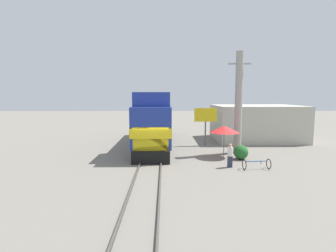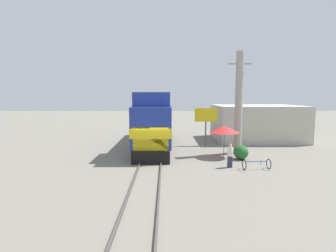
{
  "view_description": "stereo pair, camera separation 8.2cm",
  "coord_description": "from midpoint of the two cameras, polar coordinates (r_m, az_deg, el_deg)",
  "views": [
    {
      "loc": [
        0.95,
        -18.66,
        4.71
      ],
      "look_at": [
        1.2,
        -0.29,
        2.54
      ],
      "focal_mm": 28.0,
      "sensor_mm": 36.0,
      "label": 1
    },
    {
      "loc": [
        1.03,
        -18.66,
        4.71
      ],
      "look_at": [
        1.2,
        -0.29,
        2.54
      ],
      "focal_mm": 28.0,
      "sensor_mm": 36.0,
      "label": 2
    }
  ],
  "objects": [
    {
      "name": "rail_far",
      "position": [
        19.23,
        -1.33,
        -7.22
      ],
      "size": [
        0.08,
        39.96,
        0.15
      ],
      "primitive_type": "cube",
      "color": "#4C4742",
      "rests_on": "ground_plane"
    },
    {
      "name": "bicycle",
      "position": [
        17.79,
        18.84,
        -7.86
      ],
      "size": [
        1.73,
        0.8,
        0.66
      ],
      "rotation": [
        0.0,
        0.0,
        1.66
      ],
      "color": "black",
      "rests_on": "ground_plane"
    },
    {
      "name": "shrub_cluster",
      "position": [
        20.12,
        15.73,
        -5.52
      ],
      "size": [
        1.06,
        1.06,
        1.06
      ],
      "primitive_type": "sphere",
      "color": "#236028",
      "rests_on": "ground_plane"
    },
    {
      "name": "building_block_distant",
      "position": [
        29.22,
        18.79,
        0.69
      ],
      "size": [
        8.64,
        6.62,
        3.64
      ],
      "primitive_type": "cube",
      "color": "#B7B2A3",
      "rests_on": "ground_plane"
    },
    {
      "name": "billboard_sign",
      "position": [
        24.77,
        8.34,
        1.89
      ],
      "size": [
        2.1,
        0.12,
        3.52
      ],
      "color": "#595959",
      "rests_on": "ground_plane"
    },
    {
      "name": "vendor_umbrella",
      "position": [
        20.44,
        12.28,
        -0.67
      ],
      "size": [
        2.27,
        2.27,
        2.39
      ],
      "color": "#4C4C4C",
      "rests_on": "ground_plane"
    },
    {
      "name": "utility_pole",
      "position": [
        21.84,
        15.26,
        4.91
      ],
      "size": [
        1.8,
        0.6,
        8.16
      ],
      "color": "#9E998E",
      "rests_on": "ground_plane"
    },
    {
      "name": "rail_near",
      "position": [
        19.3,
        -5.63,
        -7.2
      ],
      "size": [
        0.08,
        39.96,
        0.15
      ],
      "primitive_type": "cube",
      "color": "#4C4742",
      "rests_on": "ground_plane"
    },
    {
      "name": "ground_plane",
      "position": [
        19.27,
        -3.48,
        -7.43
      ],
      "size": [
        120.0,
        120.0,
        0.0
      ],
      "primitive_type": "plane",
      "color": "slate"
    },
    {
      "name": "locomotive",
      "position": [
        24.36,
        -2.85,
        0.51
      ],
      "size": [
        2.92,
        14.51,
        4.93
      ],
      "color": "black",
      "rests_on": "ground_plane"
    },
    {
      "name": "person_bystander",
      "position": [
        17.68,
        13.49,
        -6.1
      ],
      "size": [
        0.34,
        0.34,
        1.57
      ],
      "color": "#2D3347",
      "rests_on": "ground_plane"
    }
  ]
}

